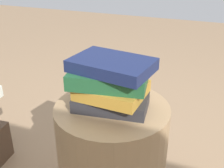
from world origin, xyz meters
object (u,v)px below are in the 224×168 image
(side_table, at_px, (112,163))
(book_forest, at_px, (108,78))
(book_charcoal, at_px, (110,102))
(book_ochre, at_px, (113,90))
(book_navy, at_px, (113,65))

(side_table, distance_m, book_forest, 0.40)
(side_table, height_order, book_charcoal, book_charcoal)
(side_table, bearing_deg, book_ochre, -161.01)
(book_charcoal, relative_size, book_ochre, 1.14)
(book_forest, bearing_deg, book_ochre, -151.50)
(book_charcoal, bearing_deg, book_ochre, -131.29)
(book_charcoal, height_order, book_navy, book_navy)
(book_charcoal, distance_m, book_forest, 0.10)
(book_ochre, bearing_deg, book_forest, 41.28)
(side_table, xyz_separation_m, book_charcoal, (0.00, 0.01, 0.30))
(book_charcoal, bearing_deg, book_navy, -130.29)
(book_ochre, bearing_deg, book_navy, 53.40)
(book_ochre, bearing_deg, book_charcoal, 59.38)
(book_ochre, relative_size, book_navy, 0.84)
(book_ochre, height_order, book_forest, book_forest)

